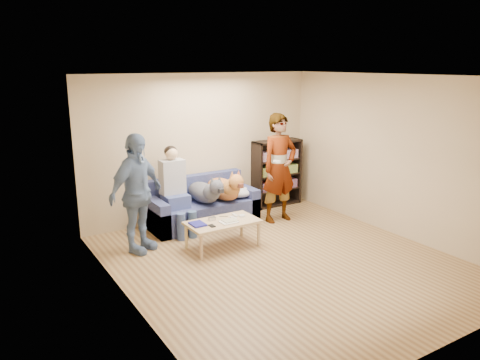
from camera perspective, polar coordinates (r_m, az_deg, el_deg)
ground at (r=6.83m, az=5.39°, el=-9.87°), size 5.00×5.00×0.00m
ceiling at (r=6.25m, az=5.96°, el=12.49°), size 5.00×5.00×0.00m
wall_back at (r=8.49m, az=-4.64°, el=4.12°), size 4.50×0.00×4.50m
wall_front at (r=4.76m, az=24.29°, el=-5.17°), size 4.50×0.00×4.50m
wall_left at (r=5.39m, az=-13.74°, el=-2.13°), size 0.00×5.00×5.00m
wall_right at (r=7.96m, az=18.67°, el=2.74°), size 0.00×5.00×5.00m
blanket at (r=8.38m, az=-0.00°, el=-1.51°), size 0.48×0.40×0.17m
person_standing_right at (r=8.26m, az=4.82°, el=1.46°), size 0.72×0.48×1.93m
person_standing_left at (r=7.05m, az=-12.51°, el=-1.64°), size 1.13×0.89×1.79m
held_controller at (r=7.95m, az=4.55°, el=2.29°), size 0.09×0.14×0.03m
notebook_blue at (r=7.03m, az=-5.18°, el=-5.37°), size 0.20×0.26×0.03m
papers at (r=7.11m, az=-1.38°, el=-5.13°), size 0.26×0.20×0.02m
magazine at (r=7.13m, az=-1.25°, el=-4.94°), size 0.22×0.17×0.01m
camera_silver at (r=7.20m, az=-3.44°, el=-4.73°), size 0.11×0.06×0.05m
controller_a at (r=7.38m, az=-0.63°, el=-4.33°), size 0.04×0.13×0.03m
controller_b at (r=7.35m, az=0.23°, el=-4.39°), size 0.09×0.06×0.03m
headphone_cup_a at (r=7.24m, az=-0.68°, el=-4.73°), size 0.07×0.07×0.02m
headphone_cup_b at (r=7.31m, az=-1.00°, el=-4.55°), size 0.07×0.07×0.02m
pen_orange at (r=7.02m, az=-1.63°, el=-5.39°), size 0.13×0.06×0.01m
pen_black at (r=7.37m, az=-2.02°, el=-4.45°), size 0.13×0.08×0.01m
wallet at (r=6.95m, az=-3.44°, el=-5.60°), size 0.07×0.12×0.02m
sofa at (r=8.27m, az=-4.76°, el=-3.43°), size 1.90×0.85×0.82m
person_seated at (r=7.81m, az=-7.92°, el=-0.83°), size 0.40×0.73×1.47m
dog_gray at (r=8.01m, az=-4.22°, el=-1.44°), size 0.39×1.24×0.56m
dog_tan at (r=8.16m, az=-1.80°, el=-1.00°), size 0.42×1.17×0.61m
coffee_table at (r=7.18m, az=-2.13°, el=-5.38°), size 1.10×0.60×0.42m
bookshelf at (r=9.28m, az=4.46°, el=1.06°), size 1.00×0.34×1.30m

